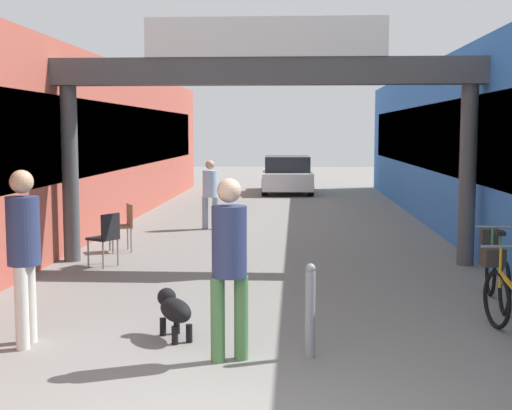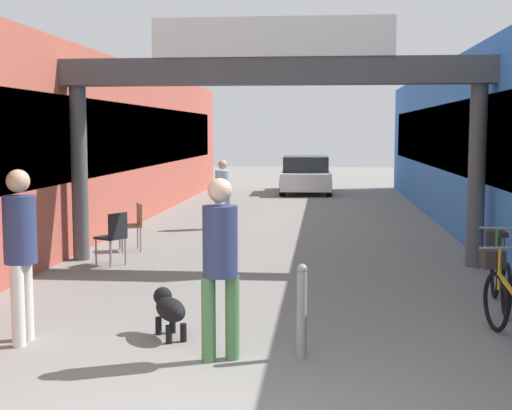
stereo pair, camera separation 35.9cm
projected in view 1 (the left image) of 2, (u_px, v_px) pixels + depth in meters
The scene contains 12 objects.
storefront_left at pixel (41, 146), 15.66m from camera, with size 3.00×26.00×3.80m.
storefront_right at pixel (512, 147), 15.10m from camera, with size 3.00×26.00×3.80m.
arcade_sign_gateway at pixel (266, 90), 11.81m from camera, with size 7.40×0.47×4.08m.
pedestrian_with_dog at pixel (229, 257), 6.87m from camera, with size 0.45×0.45×1.79m.
pedestrian_companion at pixel (24, 245), 7.35m from camera, with size 0.35×0.39×1.84m.
pedestrian_carrying_crate at pixel (210, 190), 16.22m from camera, with size 0.39×0.37×1.58m.
dog_on_leash at pixel (174, 309), 7.71m from camera, with size 0.55×0.71×0.51m.
bicycle_green_third at pixel (496, 270), 9.29m from camera, with size 0.46×1.69×0.98m.
bollard_post_metal at pixel (310, 310), 7.03m from camera, with size 0.10×0.10×0.95m.
cafe_chair_black_nearer at pixel (106, 235), 11.72m from camera, with size 0.55×0.55×0.89m.
cafe_chair_wood_farther at pixel (124, 223), 13.22m from camera, with size 0.53×0.53×0.89m.
parked_car_white at pixel (287, 175), 25.84m from camera, with size 1.89×4.05×1.33m.
Camera 1 is at (0.50, -4.42, 2.24)m, focal length 50.00 mm.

